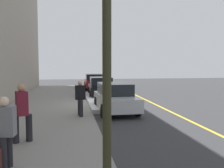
{
  "coord_description": "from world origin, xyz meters",
  "views": [
    {
      "loc": [
        14.42,
        -2.02,
        2.53
      ],
      "look_at": [
        -0.73,
        0.45,
        1.32
      ],
      "focal_mm": 40.73,
      "sensor_mm": 36.0,
      "label": 1
    }
  ],
  "objects_px": {
    "parked_car_red": "(94,81)",
    "traffic_light_pole": "(107,11)",
    "pedestrian_grey_coat": "(5,131)",
    "parked_car_silver": "(115,98)",
    "pedestrian_burgundy_coat": "(22,111)",
    "pedestrian_black_coat": "(80,97)",
    "parked_car_black": "(101,87)"
  },
  "relations": [
    {
      "from": "pedestrian_burgundy_coat",
      "to": "pedestrian_black_coat",
      "type": "bearing_deg",
      "value": 152.46
    },
    {
      "from": "parked_car_silver",
      "to": "pedestrian_black_coat",
      "type": "xyz_separation_m",
      "value": [
        1.57,
        -1.9,
        0.26
      ]
    },
    {
      "from": "parked_car_black",
      "to": "pedestrian_burgundy_coat",
      "type": "height_order",
      "value": "pedestrian_burgundy_coat"
    },
    {
      "from": "pedestrian_grey_coat",
      "to": "traffic_light_pole",
      "type": "relative_size",
      "value": 0.37
    },
    {
      "from": "parked_car_black",
      "to": "parked_car_red",
      "type": "bearing_deg",
      "value": 179.69
    },
    {
      "from": "pedestrian_burgundy_coat",
      "to": "pedestrian_grey_coat",
      "type": "xyz_separation_m",
      "value": [
        2.08,
        0.01,
        -0.07
      ]
    },
    {
      "from": "parked_car_red",
      "to": "parked_car_silver",
      "type": "height_order",
      "value": "same"
    },
    {
      "from": "pedestrian_grey_coat",
      "to": "parked_car_black",
      "type": "bearing_deg",
      "value": 164.39
    },
    {
      "from": "parked_car_black",
      "to": "traffic_light_pole",
      "type": "relative_size",
      "value": 0.93
    },
    {
      "from": "pedestrian_black_coat",
      "to": "traffic_light_pole",
      "type": "height_order",
      "value": "traffic_light_pole"
    },
    {
      "from": "pedestrian_black_coat",
      "to": "pedestrian_burgundy_coat",
      "type": "bearing_deg",
      "value": -27.54
    },
    {
      "from": "parked_car_black",
      "to": "pedestrian_grey_coat",
      "type": "distance_m",
      "value": 14.02
    },
    {
      "from": "parked_car_black",
      "to": "pedestrian_burgundy_coat",
      "type": "distance_m",
      "value": 12.03
    },
    {
      "from": "pedestrian_grey_coat",
      "to": "parked_car_silver",
      "type": "bearing_deg",
      "value": 152.5
    },
    {
      "from": "parked_car_black",
      "to": "pedestrian_black_coat",
      "type": "xyz_separation_m",
      "value": [
        7.79,
        -1.89,
        0.26
      ]
    },
    {
      "from": "pedestrian_black_coat",
      "to": "traffic_light_pole",
      "type": "bearing_deg",
      "value": 0.35
    },
    {
      "from": "parked_car_silver",
      "to": "pedestrian_black_coat",
      "type": "bearing_deg",
      "value": -50.55
    },
    {
      "from": "pedestrian_grey_coat",
      "to": "traffic_light_pole",
      "type": "height_order",
      "value": "traffic_light_pole"
    },
    {
      "from": "parked_car_red",
      "to": "pedestrian_black_coat",
      "type": "bearing_deg",
      "value": -7.71
    },
    {
      "from": "parked_car_red",
      "to": "pedestrian_black_coat",
      "type": "height_order",
      "value": "pedestrian_black_coat"
    },
    {
      "from": "parked_car_red",
      "to": "pedestrian_burgundy_coat",
      "type": "height_order",
      "value": "pedestrian_burgundy_coat"
    },
    {
      "from": "traffic_light_pole",
      "to": "parked_car_black",
      "type": "bearing_deg",
      "value": 173.48
    },
    {
      "from": "parked_car_silver",
      "to": "traffic_light_pole",
      "type": "relative_size",
      "value": 0.94
    },
    {
      "from": "parked_car_red",
      "to": "pedestrian_black_coat",
      "type": "xyz_separation_m",
      "value": [
        14.19,
        -1.92,
        0.26
      ]
    },
    {
      "from": "parked_car_red",
      "to": "traffic_light_pole",
      "type": "height_order",
      "value": "traffic_light_pole"
    },
    {
      "from": "parked_car_red",
      "to": "parked_car_silver",
      "type": "distance_m",
      "value": 12.62
    },
    {
      "from": "pedestrian_burgundy_coat",
      "to": "traffic_light_pole",
      "type": "xyz_separation_m",
      "value": [
        4.64,
        1.94,
        2.11
      ]
    },
    {
      "from": "pedestrian_burgundy_coat",
      "to": "pedestrian_grey_coat",
      "type": "bearing_deg",
      "value": 0.23
    },
    {
      "from": "parked_car_red",
      "to": "pedestrian_burgundy_coat",
      "type": "relative_size",
      "value": 2.57
    },
    {
      "from": "pedestrian_grey_coat",
      "to": "pedestrian_black_coat",
      "type": "xyz_separation_m",
      "value": [
        -5.71,
        1.89,
        -0.02
      ]
    },
    {
      "from": "parked_car_red",
      "to": "pedestrian_grey_coat",
      "type": "relative_size",
      "value": 2.76
    },
    {
      "from": "parked_car_red",
      "to": "traffic_light_pole",
      "type": "relative_size",
      "value": 1.01
    }
  ]
}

